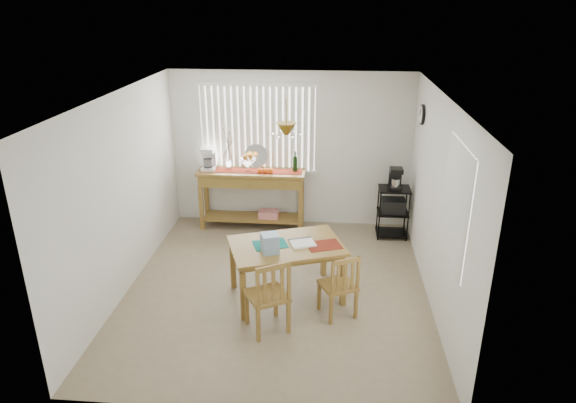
# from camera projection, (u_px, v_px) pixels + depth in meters

# --- Properties ---
(ground) EXTENTS (4.00, 4.50, 0.01)m
(ground) POSITION_uv_depth(u_px,v_px,m) (277.00, 288.00, 6.96)
(ground) COLOR gray
(room_shell) EXTENTS (4.20, 4.70, 2.70)m
(room_shell) POSITION_uv_depth(u_px,v_px,m) (276.00, 169.00, 6.35)
(room_shell) COLOR white
(room_shell) RESTS_ON ground
(sideboard) EXTENTS (1.77, 0.50, 1.00)m
(sideboard) POSITION_uv_depth(u_px,v_px,m) (252.00, 185.00, 8.56)
(sideboard) COLOR olive
(sideboard) RESTS_ON ground
(sideboard_items) EXTENTS (1.69, 0.43, 0.76)m
(sideboard_items) POSITION_uv_depth(u_px,v_px,m) (234.00, 161.00, 8.45)
(sideboard_items) COLOR maroon
(sideboard_items) RESTS_ON sideboard
(wire_cart) EXTENTS (0.49, 0.40, 0.84)m
(wire_cart) POSITION_uv_depth(u_px,v_px,m) (393.00, 208.00, 8.29)
(wire_cart) COLOR black
(wire_cart) RESTS_ON ground
(cart_items) EXTENTS (0.20, 0.24, 0.35)m
(cart_items) POSITION_uv_depth(u_px,v_px,m) (395.00, 179.00, 8.12)
(cart_items) COLOR black
(cart_items) RESTS_ON wire_cart
(dining_table) EXTENTS (1.62, 1.32, 0.75)m
(dining_table) POSITION_uv_depth(u_px,v_px,m) (286.00, 250.00, 6.54)
(dining_table) COLOR olive
(dining_table) RESTS_ON ground
(table_items) EXTENTS (1.18, 0.58, 0.24)m
(table_items) POSITION_uv_depth(u_px,v_px,m) (278.00, 243.00, 6.34)
(table_items) COLOR #157970
(table_items) RESTS_ON dining_table
(chair_left) EXTENTS (0.60, 0.60, 0.95)m
(chair_left) POSITION_uv_depth(u_px,v_px,m) (268.00, 296.00, 5.91)
(chair_left) COLOR olive
(chair_left) RESTS_ON ground
(chair_right) EXTENTS (0.53, 0.53, 0.85)m
(chair_right) POSITION_uv_depth(u_px,v_px,m) (339.00, 286.00, 6.21)
(chair_right) COLOR olive
(chair_right) RESTS_ON ground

